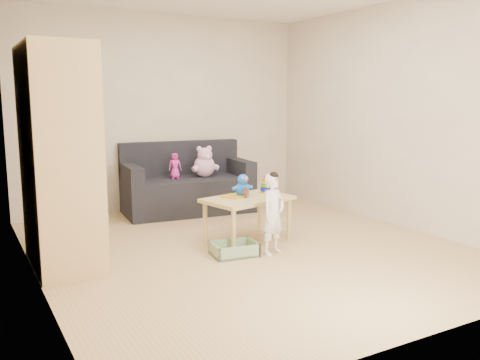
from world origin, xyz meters
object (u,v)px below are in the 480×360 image
wardrobe (59,157)px  play_table (248,219)px  toddler (273,215)px  sofa (188,195)px

wardrobe → play_table: bearing=-5.5°
wardrobe → toddler: size_ratio=2.56×
sofa → play_table: 1.59m
toddler → wardrobe: bearing=140.0°
wardrobe → sofa: wardrobe is taller
wardrobe → play_table: 1.98m
wardrobe → play_table: size_ratio=2.18×
sofa → toddler: (-0.01, -2.09, 0.15)m
play_table → toddler: toddler is taller
wardrobe → play_table: (1.83, -0.17, -0.74)m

